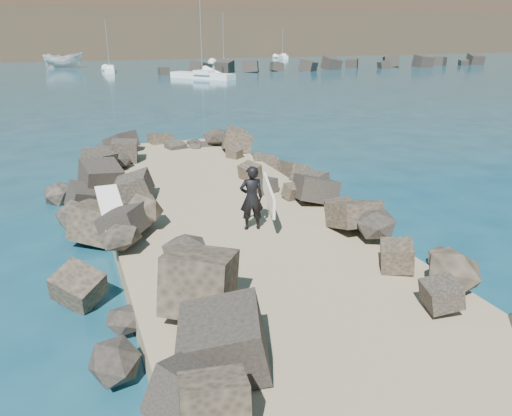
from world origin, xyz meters
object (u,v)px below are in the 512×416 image
(surfboard_resting, at_px, (112,212))
(sailboat_d, at_px, (224,63))
(boat_imported, at_px, (63,60))
(surfer_with_board, at_px, (254,197))

(surfboard_resting, xyz_separation_m, sailboat_d, (23.97, 66.99, -0.69))
(surfboard_resting, relative_size, boat_imported, 0.38)
(surfboard_resting, xyz_separation_m, surfer_with_board, (3.26, -1.21, 0.37))
(surfboard_resting, height_order, surfer_with_board, surfer_with_board)
(surfboard_resting, bearing_deg, sailboat_d, 69.04)
(surfboard_resting, relative_size, sailboat_d, 0.27)
(sailboat_d, bearing_deg, boat_imported, 171.51)
(surfer_with_board, bearing_deg, boat_imported, 92.58)
(surfer_with_board, bearing_deg, sailboat_d, 73.10)
(surfer_with_board, height_order, sailboat_d, sailboat_d)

